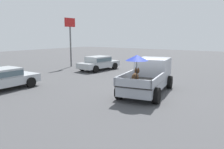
# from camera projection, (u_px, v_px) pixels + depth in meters

# --- Properties ---
(ground_plane) EXTENTS (80.00, 80.00, 0.00)m
(ground_plane) POSITION_uv_depth(u_px,v_px,m) (147.00, 93.00, 12.89)
(ground_plane) COLOR #4C4C4F
(pickup_truck_main) EXTENTS (5.31, 2.99, 2.34)m
(pickup_truck_main) POSITION_uv_depth(u_px,v_px,m) (149.00, 76.00, 13.11)
(pickup_truck_main) COLOR black
(pickup_truck_main) RESTS_ON ground
(parked_sedan_near) EXTENTS (4.33, 2.04, 1.33)m
(parked_sedan_near) POSITION_uv_depth(u_px,v_px,m) (2.00, 78.00, 13.54)
(parked_sedan_near) COLOR black
(parked_sedan_near) RESTS_ON ground
(parked_sedan_far) EXTENTS (4.44, 2.26, 1.33)m
(parked_sedan_far) POSITION_uv_depth(u_px,v_px,m) (99.00, 62.00, 21.40)
(parked_sedan_far) COLOR black
(parked_sedan_far) RESTS_ON ground
(motel_sign) EXTENTS (1.40, 0.16, 5.09)m
(motel_sign) POSITION_uv_depth(u_px,v_px,m) (70.00, 33.00, 23.34)
(motel_sign) COLOR #59595B
(motel_sign) RESTS_ON ground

